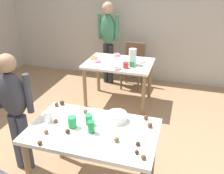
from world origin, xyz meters
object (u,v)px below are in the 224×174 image
dining_table_far (119,68)px  mixing_bowl (117,117)px  chair_far_table (134,63)px  person_girl_near (15,106)px  dining_table_near (93,138)px  person_adult_far (108,36)px  pitcher_far (133,57)px  soda_can (91,127)px

dining_table_far → mixing_bowl: (0.45, -1.71, 0.15)m
chair_far_table → person_girl_near: 2.74m
dining_table_near → chair_far_table: (-0.17, 2.67, -0.15)m
person_adult_far → mixing_bowl: (0.88, -2.48, -0.18)m
dining_table_far → mixing_bowl: bearing=-75.4°
person_girl_near → pitcher_far: bearing=64.6°
chair_far_table → pitcher_far: size_ratio=3.35×
chair_far_table → person_girl_near: (-0.73, -2.62, 0.34)m
dining_table_near → pitcher_far: 1.90m
mixing_bowl → chair_far_table: bearing=98.1°
dining_table_far → mixing_bowl: mixing_bowl is taller
dining_table_near → mixing_bowl: size_ratio=6.24×
person_girl_near → soda_can: 0.91m
person_adult_far → dining_table_near: bearing=-75.5°
person_adult_far → soda_can: 2.83m
pitcher_far → mixing_bowl: bearing=-82.8°
person_adult_far → pitcher_far: person_adult_far is taller
chair_far_table → pitcher_far: 0.89m
chair_far_table → soda_can: (0.18, -2.72, 0.31)m
chair_far_table → person_adult_far: (-0.53, 0.02, 0.48)m
soda_can → chair_far_table: bearing=93.7°
chair_far_table → person_adult_far: 0.71m
mixing_bowl → pitcher_far: pitcher_far is taller
dining_table_far → person_girl_near: person_girl_near is taller
person_girl_near → dining_table_far: bearing=71.1°
dining_table_near → mixing_bowl: mixing_bowl is taller
dining_table_near → pitcher_far: size_ratio=4.79×
person_adult_far → soda_can: person_adult_far is taller
person_adult_far → pitcher_far: size_ratio=6.23×
soda_can → pitcher_far: size_ratio=0.47×
dining_table_near → pitcher_far: bearing=90.9°
dining_table_near → soda_can: (0.01, -0.05, 0.16)m
person_girl_near → mixing_bowl: 1.10m
chair_far_table → person_girl_near: size_ratio=0.62×
person_girl_near → dining_table_near: bearing=-3.2°
dining_table_near → chair_far_table: bearing=93.6°
person_girl_near → person_adult_far: person_adult_far is taller
dining_table_near → soda_can: 0.17m
dining_table_near → person_adult_far: bearing=104.5°
chair_far_table → mixing_bowl: 2.50m
dining_table_near → pitcher_far: pitcher_far is taller
dining_table_far → person_adult_far: bearing=119.2°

